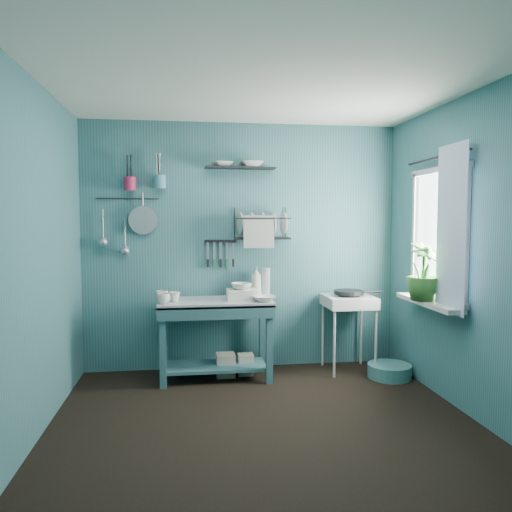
{
  "coord_description": "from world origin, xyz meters",
  "views": [
    {
      "loc": [
        -0.56,
        -3.57,
        1.52
      ],
      "look_at": [
        0.05,
        0.85,
        1.2
      ],
      "focal_mm": 35.0,
      "sensor_mm": 36.0,
      "label": 1
    }
  ],
  "objects": [
    {
      "name": "window_glass",
      "position": [
        1.59,
        0.45,
        1.4
      ],
      "size": [
        0.0,
        1.1,
        1.1
      ],
      "primitive_type": "plane",
      "rotation": [
        1.57,
        0.0,
        1.57
      ],
      "color": "white",
      "rests_on": "wall_right"
    },
    {
      "name": "water_bottle",
      "position": [
        0.22,
        1.37,
        0.9
      ],
      "size": [
        0.09,
        0.09,
        0.28
      ],
      "primitive_type": "cylinder",
      "color": "#A2AFB4",
      "rests_on": "work_counter"
    },
    {
      "name": "wash_tub",
      "position": [
        -0.05,
        1.13,
        0.81
      ],
      "size": [
        0.28,
        0.22,
        0.1
      ],
      "primitive_type": "cube",
      "color": "beige",
      "rests_on": "work_counter"
    },
    {
      "name": "hook_rail",
      "position": [
        -1.14,
        1.47,
        1.73
      ],
      "size": [
        0.6,
        0.01,
        0.01
      ],
      "primitive_type": "cylinder",
      "rotation": [
        0.0,
        1.57,
        0.0
      ],
      "color": "black",
      "rests_on": "wall_back"
    },
    {
      "name": "hotplate_stand",
      "position": [
        1.04,
        1.22,
        0.38
      ],
      "size": [
        0.54,
        0.54,
        0.76
      ],
      "primitive_type": "cube",
      "rotation": [
        0.0,
        0.0,
        -0.13
      ],
      "color": "beige",
      "rests_on": "floor"
    },
    {
      "name": "frying_pan",
      "position": [
        1.04,
        1.22,
        0.8
      ],
      "size": [
        0.3,
        0.3,
        0.03
      ],
      "primitive_type": "cylinder",
      "color": "black",
      "rests_on": "hotplate_stand"
    },
    {
      "name": "upper_shelf",
      "position": [
        -0.03,
        1.4,
        2.04
      ],
      "size": [
        0.71,
        0.2,
        0.01
      ],
      "primitive_type": "cube",
      "rotation": [
        0.0,
        0.0,
        0.03
      ],
      "color": "black",
      "rests_on": "wall_back"
    },
    {
      "name": "soap_bottle",
      "position": [
        0.12,
        1.35,
        0.91
      ],
      "size": [
        0.12,
        0.12,
        0.3
      ],
      "primitive_type": "imported",
      "color": "beige",
      "rests_on": "work_counter"
    },
    {
      "name": "dish_rack",
      "position": [
        0.18,
        1.37,
        1.49
      ],
      "size": [
        0.58,
        0.31,
        0.32
      ],
      "primitive_type": "cube",
      "rotation": [
        0.0,
        0.0,
        -0.13
      ],
      "color": "black",
      "rests_on": "wall_back"
    },
    {
      "name": "windowsill",
      "position": [
        1.5,
        0.45,
        0.81
      ],
      "size": [
        0.16,
        0.95,
        0.04
      ],
      "primitive_type": "cube",
      "color": "beige",
      "rests_on": "wall_right"
    },
    {
      "name": "floor",
      "position": [
        0.0,
        0.0,
        0.0
      ],
      "size": [
        3.2,
        3.2,
        0.0
      ],
      "primitive_type": "plane",
      "color": "black",
      "rests_on": "ground"
    },
    {
      "name": "mug_right",
      "position": [
        -0.8,
        1.15,
        0.81
      ],
      "size": [
        0.17,
        0.17,
        0.1
      ],
      "primitive_type": "imported",
      "rotation": [
        0.0,
        0.0,
        1.05
      ],
      "color": "silver",
      "rests_on": "work_counter"
    },
    {
      "name": "colander",
      "position": [
        -0.99,
        1.45,
        1.52
      ],
      "size": [
        0.28,
        0.03,
        0.28
      ],
      "primitive_type": "cylinder",
      "rotation": [
        1.54,
        0.0,
        0.0
      ],
      "color": "#A6A7AE",
      "rests_on": "wall_back"
    },
    {
      "name": "utensil_cup_magenta",
      "position": [
        -1.11,
        1.42,
        1.87
      ],
      "size": [
        0.11,
        0.11,
        0.13
      ],
      "primitive_type": "cylinder",
      "color": "#A51E45",
      "rests_on": "wall_back"
    },
    {
      "name": "wall_front",
      "position": [
        0.0,
        -1.5,
        1.25
      ],
      "size": [
        3.2,
        0.0,
        3.2
      ],
      "primitive_type": "plane",
      "rotation": [
        -1.57,
        0.0,
        0.0
      ],
      "color": "#316065",
      "rests_on": "ground"
    },
    {
      "name": "mug_mid",
      "position": [
        -0.68,
        1.09,
        0.81
      ],
      "size": [
        0.14,
        0.14,
        0.09
      ],
      "primitive_type": "imported",
      "rotation": [
        0.0,
        0.0,
        0.52
      ],
      "color": "silver",
      "rests_on": "work_counter"
    },
    {
      "name": "tub_bowl",
      "position": [
        -0.05,
        1.13,
        0.89
      ],
      "size": [
        0.2,
        0.19,
        0.06
      ],
      "primitive_type": "imported",
      "color": "silver",
      "rests_on": "wash_tub"
    },
    {
      "name": "ladle_inner",
      "position": [
        -1.17,
        1.46,
        1.39
      ],
      "size": [
        0.01,
        0.01,
        0.3
      ],
      "primitive_type": "cylinder",
      "color": "#A6A7AE",
      "rests_on": "wall_back"
    },
    {
      "name": "wall_left",
      "position": [
        -1.6,
        0.0,
        1.25
      ],
      "size": [
        0.0,
        3.0,
        3.0
      ],
      "primitive_type": "plane",
      "rotation": [
        1.57,
        0.0,
        1.57
      ],
      "color": "#316065",
      "rests_on": "ground"
    },
    {
      "name": "curtain",
      "position": [
        1.52,
        0.15,
        1.45
      ],
      "size": [
        0.0,
        1.35,
        1.35
      ],
      "primitive_type": "plane",
      "rotation": [
        1.57,
        0.0,
        1.57
      ],
      "color": "white",
      "rests_on": "wall_right"
    },
    {
      "name": "counter_bowl",
      "position": [
        0.15,
        1.0,
        0.79
      ],
      "size": [
        0.22,
        0.22,
        0.05
      ],
      "primitive_type": "imported",
      "color": "silver",
      "rests_on": "work_counter"
    },
    {
      "name": "wall_right",
      "position": [
        1.6,
        0.0,
        1.25
      ],
      "size": [
        0.0,
        3.0,
        3.0
      ],
      "primitive_type": "plane",
      "rotation": [
        1.57,
        0.0,
        -1.57
      ],
      "color": "#316065",
      "rests_on": "ground"
    },
    {
      "name": "wall_back",
      "position": [
        0.0,
        1.5,
        1.25
      ],
      "size": [
        3.2,
        0.0,
        3.2
      ],
      "primitive_type": "plane",
      "rotation": [
        1.57,
        0.0,
        0.0
      ],
      "color": "#316065",
      "rests_on": "ground"
    },
    {
      "name": "potted_plant",
      "position": [
        1.45,
        0.46,
        1.08
      ],
      "size": [
        0.37,
        0.37,
        0.5
      ],
      "primitive_type": "imported",
      "rotation": [
        0.0,
        0.0,
        0.41
      ],
      "color": "#336D2B",
      "rests_on": "windowsill"
    },
    {
      "name": "floor_basin",
      "position": [
        1.37,
        0.93,
        0.07
      ],
      "size": [
        0.42,
        0.42,
        0.13
      ],
      "primitive_type": "cylinder",
      "color": "teal",
      "rests_on": "floor"
    },
    {
      "name": "ceiling",
      "position": [
        0.0,
        0.0,
        2.5
      ],
      "size": [
        3.2,
        3.2,
        0.0
      ],
      "primitive_type": "plane",
      "rotation": [
        3.14,
        0.0,
        0.0
      ],
      "color": "silver",
      "rests_on": "ground"
    },
    {
      "name": "shelf_bowl_right",
      "position": [
        0.08,
        1.4,
        2.03
      ],
      "size": [
        0.24,
        0.24,
        0.06
      ],
      "primitive_type": "imported",
      "rotation": [
        0.0,
        0.0,
        0.01
      ],
      "color": "silver",
      "rests_on": "upper_shelf"
    },
    {
      "name": "storage_tin_large",
      "position": [
        -0.2,
        1.2,
        0.11
      ],
      "size": [
        0.18,
        0.18,
        0.22
      ],
      "primitive_type": "cube",
      "color": "tan",
      "rests_on": "floor"
    },
    {
      "name": "ladle_outer",
      "position": [
        -1.38,
        1.46,
        1.48
      ],
      "size": [
        0.01,
        0.01,
        0.3
      ],
      "primitive_type": "cylinder",
      "color": "#A6A7AE",
      "rests_on": "wall_back"
    },
    {
      "name": "mug_left",
      "position": [
        -0.78,
        0.99,
        0.81
      ],
      "size": [
        0.12,
        0.12,
        0.1
      ],
      "primitive_type": "imported",
      "color": "silver",
      "rests_on": "work_counter"
    },
    {
      "name": "knife_strip",
      "position": [
        -0.23,
        1.47,
        1.31
      ],
      "size": [
        0.32,
        0.04,
        0.03
      ],
      "primitive_type": "cube",
      "rotation": [
        0.0,
        0.0,
        -0.06
      ],
      "color": "black",
      "rests_on": "wall_back"
    },
    {
      "name": "storage_tin_small",
      "position": [
        -0.0,
        1.23,
        0.1
      ],
      "size": [
        0.15,
        0.15,
        0.2
      ],
      "primitive_type": "cube",
      "color": "tan",
      "rests_on": "floor"
    },
    {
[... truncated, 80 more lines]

